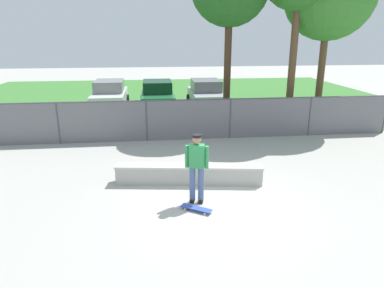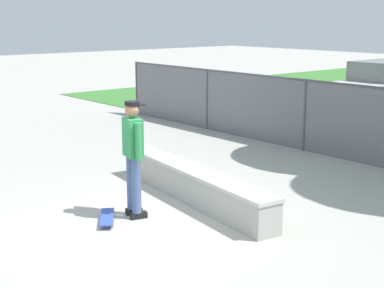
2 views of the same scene
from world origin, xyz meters
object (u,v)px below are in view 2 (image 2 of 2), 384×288
at_px(concrete_ledge, 192,184).
at_px(car_white, 382,86).
at_px(skateboarder, 133,153).
at_px(skateboard, 107,217).

height_order(concrete_ledge, car_white, car_white).
distance_m(concrete_ledge, car_white, 11.65).
relative_size(skateboarder, car_white, 0.44).
xyz_separation_m(skateboard, car_white, (-3.43, 12.82, 0.77)).
height_order(skateboarder, skateboard, skateboarder).
distance_m(concrete_ledge, skateboard, 1.72).
bearing_deg(concrete_ledge, skateboarder, -86.91).
bearing_deg(skateboarder, car_white, 105.81).
relative_size(skateboard, car_white, 0.19).
bearing_deg(skateboard, car_white, 104.98).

